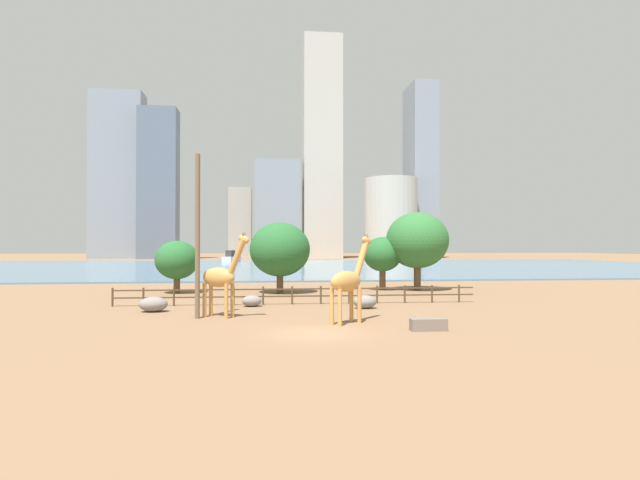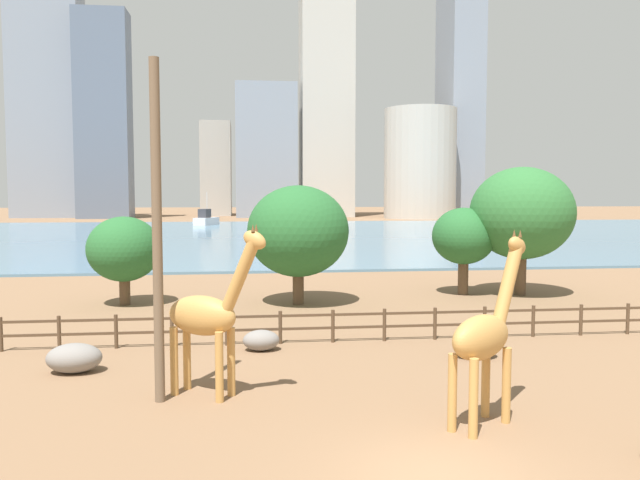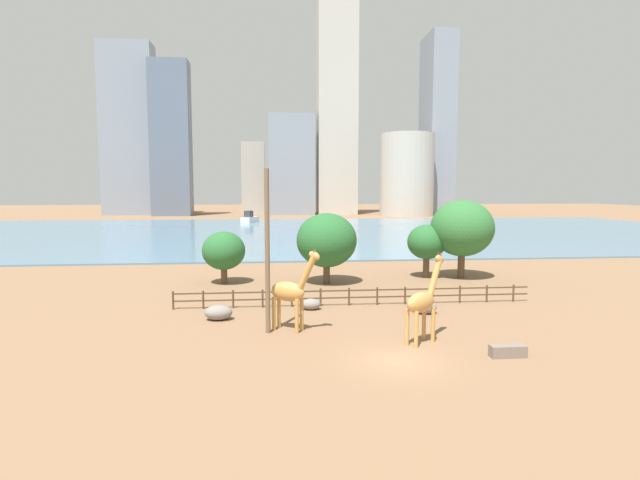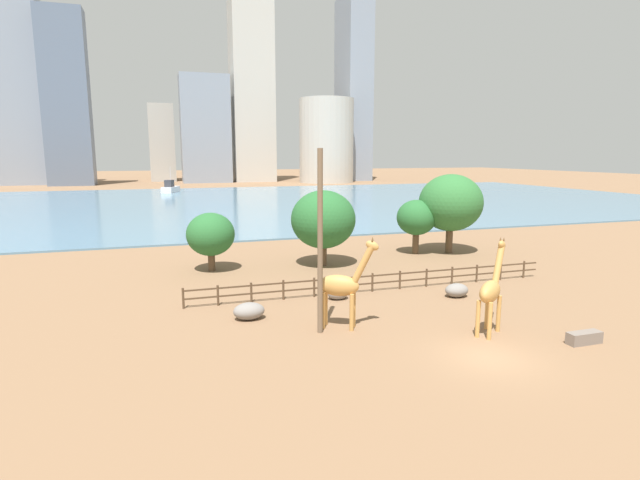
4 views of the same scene
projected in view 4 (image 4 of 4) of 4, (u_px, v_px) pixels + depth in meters
ground_plane at (235, 202)px, 98.02m from camera, size 400.00×400.00×0.00m
harbor_water at (237, 203)px, 95.19m from camera, size 180.00×86.00×0.20m
giraffe_tall at (342, 285)px, 26.59m from camera, size 3.16×2.22×5.04m
giraffe_companion at (491, 291)px, 25.81m from camera, size 2.89×2.36×4.92m
utility_pole at (320, 243)px, 25.49m from camera, size 0.28×0.28×9.58m
boulder_near_fence at (338, 293)px, 32.26m from camera, size 1.37×1.03×0.77m
boulder_by_pole at (457, 290)px, 32.77m from camera, size 1.58×1.20×0.90m
boulder_small at (249, 311)px, 28.31m from camera, size 1.78×1.29×0.97m
feeding_trough at (584, 338)px, 24.70m from camera, size 1.80×0.60×0.60m
enclosure_fence at (376, 280)px, 34.06m from camera, size 26.12×0.14×1.30m
tree_left_large at (323, 220)px, 41.45m from camera, size 5.39×5.39×6.34m
tree_center_broad at (416, 218)px, 46.49m from camera, size 3.67×3.67×5.09m
tree_right_tall at (211, 235)px, 39.66m from camera, size 3.83×3.83×4.70m
tree_left_small at (451, 203)px, 46.72m from camera, size 5.93×5.93×7.44m
boat_sailboat at (170, 188)px, 118.99m from camera, size 4.59×7.22×6.11m
skyline_tower_needle at (205, 129)px, 161.32m from camera, size 15.58×9.02×34.15m
skyline_block_central at (162, 143)px, 173.39m from camera, size 8.25×14.74×25.91m
skyline_tower_glass at (66, 99)px, 144.89m from camera, size 12.54×8.27×50.27m
skyline_block_left at (326, 141)px, 162.38m from camera, size 17.65×17.65×26.81m
skyline_block_right at (251, 62)px, 164.67m from camera, size 13.54×12.00×78.66m
skyline_tower_short at (12, 87)px, 147.11m from camera, size 17.36×9.56×57.57m
skyline_block_wide at (353, 91)px, 174.65m from camera, size 8.66×15.98×62.10m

